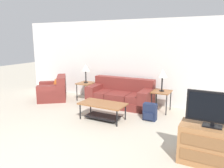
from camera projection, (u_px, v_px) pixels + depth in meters
name	position (u px, v px, depth m)	size (l,w,h in m)	color
wall_back	(130.00, 62.00, 6.95)	(8.37, 0.06, 2.60)	white
couch	(120.00, 96.00, 6.70)	(1.98, 0.96, 0.82)	maroon
armchair	(54.00, 91.00, 7.32)	(1.28, 1.30, 0.80)	maroon
coffee_table	(103.00, 107.00, 5.50)	(1.16, 0.60, 0.43)	#935B33
side_table_left	(86.00, 84.00, 7.22)	(0.49, 0.56, 0.59)	#935B33
side_table_right	(162.00, 93.00, 6.07)	(0.49, 0.56, 0.59)	#935B33
table_lamp_left	(86.00, 68.00, 7.11)	(0.27, 0.27, 0.61)	black
table_lamp_right	(162.00, 74.00, 5.96)	(0.27, 0.27, 0.61)	black
tv_console	(210.00, 146.00, 3.53)	(0.97, 0.48, 0.66)	#A87042
television	(214.00, 108.00, 3.40)	(0.83, 0.20, 0.57)	black
backpack	(150.00, 112.00, 5.48)	(0.33, 0.26, 0.43)	#1E2847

